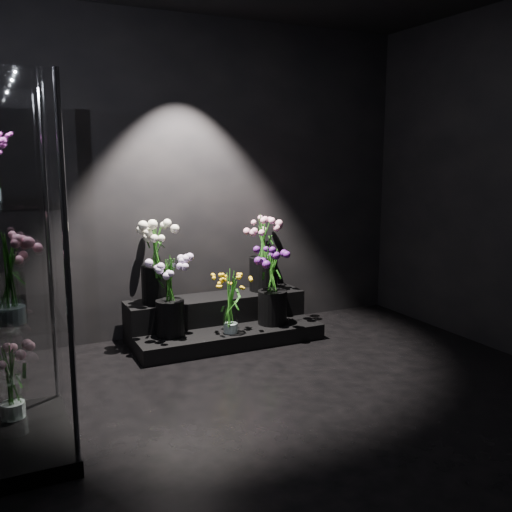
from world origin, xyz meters
TOP-DOWN VIEW (x-y plane):
  - floor at (0.00, 0.00)m, footprint 4.00×4.00m
  - wall_back at (0.00, 2.00)m, footprint 4.00×0.00m
  - display_riser at (0.03, 1.68)m, footprint 1.62×0.72m
  - display_case at (-1.71, 0.33)m, footprint 0.54×0.91m
  - bouquet_orange_bells at (-0.00, 1.37)m, footprint 0.25×0.25m
  - bouquet_lilac at (-0.48, 1.52)m, footprint 0.39×0.39m
  - bouquet_purple at (0.44, 1.46)m, footprint 0.41×0.41m
  - bouquet_cream_roses at (-0.52, 1.78)m, footprint 0.43×0.43m
  - bouquet_pink_roses at (0.51, 1.79)m, footprint 0.43×0.43m
  - bouquet_case_pink at (-1.71, 0.11)m, footprint 0.36×0.36m
  - bouquet_case_base_pink at (-1.73, 0.55)m, footprint 0.34×0.34m

SIDE VIEW (x-z plane):
  - floor at x=0.00m, z-range 0.00..0.00m
  - display_riser at x=0.03m, z-range -0.03..0.33m
  - bouquet_case_base_pink at x=-1.73m, z-range 0.11..0.56m
  - bouquet_orange_bells at x=0.00m, z-range 0.14..0.68m
  - bouquet_purple at x=0.44m, z-range 0.16..0.84m
  - bouquet_lilac at x=-0.48m, z-range 0.19..0.86m
  - bouquet_pink_roses at x=0.51m, z-range 0.41..1.10m
  - bouquet_cream_roses at x=-0.52m, z-range 0.41..1.13m
  - display_case at x=-1.71m, z-range 0.00..1.99m
  - bouquet_case_pink at x=-1.71m, z-range 0.79..1.24m
  - wall_back at x=0.00m, z-range -0.60..3.40m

